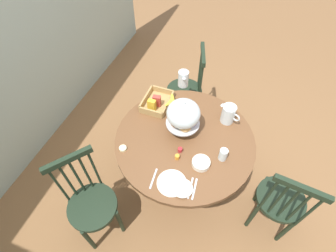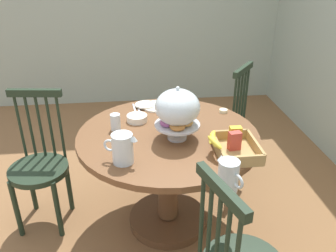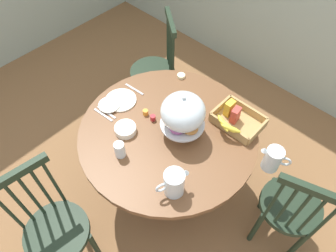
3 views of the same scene
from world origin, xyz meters
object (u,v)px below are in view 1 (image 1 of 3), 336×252
Objects in this scene: pastry_stand_with_dome at (183,115)px; cereal_basket at (158,102)px; cereal_bowl at (201,163)px; orange_juice_pitcher at (228,115)px; windsor_chair_by_cabinet at (91,204)px; china_plate_large at (172,183)px; butter_dish at (123,148)px; milk_pitcher at (183,79)px; windsor_chair_facing_door at (280,201)px; windsor_chair_near_window at (186,91)px; china_plate_small at (183,188)px; dining_table at (184,153)px; drinking_glass at (223,155)px.

pastry_stand_with_dome reaches higher than cereal_basket.
orange_juice_pitcher is at bearing -10.46° from cereal_bowl.
windsor_chair_by_cabinet reaches higher than china_plate_large.
china_plate_large is (-0.50, -0.08, -0.19)m from pastry_stand_with_dome.
butter_dish is (-0.55, 0.09, -0.03)m from cereal_basket.
windsor_chair_by_cabinet is 1.40m from milk_pitcher.
cereal_bowl is (-0.51, 0.09, -0.06)m from orange_juice_pitcher.
butter_dish is (-0.14, 1.31, 0.30)m from windsor_chair_facing_door.
cereal_basket is at bearing 28.61° from china_plate_large.
windsor_chair_near_window reaches higher than orange_juice_pitcher.
china_plate_small is 1.07× the size of cereal_bowl.
milk_pitcher is 1.27× the size of cereal_bowl.
dining_table is 0.56m from butter_dish.
windsor_chair_by_cabinet is 4.43× the size of china_plate_large.
pastry_stand_with_dome is 1.94× the size of milk_pitcher.
cereal_basket is at bearing -9.13° from butter_dish.
china_plate_small is 0.58m from butter_dish.
windsor_chair_by_cabinet reaches higher than drinking_glass.
orange_juice_pitcher is 1.76× the size of drinking_glass.
china_plate_large is (0.26, -0.59, 0.29)m from windsor_chair_by_cabinet.
drinking_glass is at bearing -113.08° from pastry_stand_with_dome.
cereal_basket is at bearing 169.33° from windsor_chair_near_window.
cereal_basket is at bearing 93.29° from orange_juice_pitcher.
windsor_chair_near_window is at bearing 15.66° from dining_table.
cereal_basket reaches higher than china_plate_small.
pastry_stand_with_dome is at bearing -166.17° from windsor_chair_near_window.
pastry_stand_with_dome is at bearing 31.87° from dining_table.
windsor_chair_facing_door is at bearing -71.02° from china_plate_large.
orange_juice_pitcher is 0.77m from china_plate_small.
windsor_chair_facing_door is 6.96× the size of cereal_bowl.
cereal_basket is at bearing -12.55° from windsor_chair_by_cabinet.
cereal_basket is at bearing 56.32° from pastry_stand_with_dome.
china_plate_large reaches higher than dining_table.
butter_dish is at bearing 72.57° from china_plate_large.
china_plate_small and butter_dish have the same top height.
dining_table is at bearing 44.22° from cereal_bowl.
pastry_stand_with_dome is 1.56× the size of china_plate_large.
drinking_glass is (0.11, -0.14, 0.03)m from cereal_bowl.
dining_table is at bearing -160.49° from milk_pitcher.
orange_juice_pitcher is at bearing -135.80° from windsor_chair_near_window.
cereal_basket is at bearing 71.43° from windsor_chair_facing_door.
windsor_chair_facing_door is 0.64m from drinking_glass.
orange_juice_pitcher is at bearing -40.32° from windsor_chair_by_cabinet.
butter_dish is (-0.35, 0.39, -0.19)m from pastry_stand_with_dome.
china_plate_large is at bearing -166.29° from milk_pitcher.
milk_pitcher is (0.62, 0.22, 0.29)m from dining_table.
pastry_stand_with_dome is at bearing 125.26° from orange_juice_pitcher.
orange_juice_pitcher is (0.45, 0.59, 0.37)m from windsor_chair_facing_door.
china_plate_small is (-0.72, -0.47, -0.03)m from cereal_basket.
windsor_chair_near_window is at bearing -11.85° from windsor_chair_by_cabinet.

